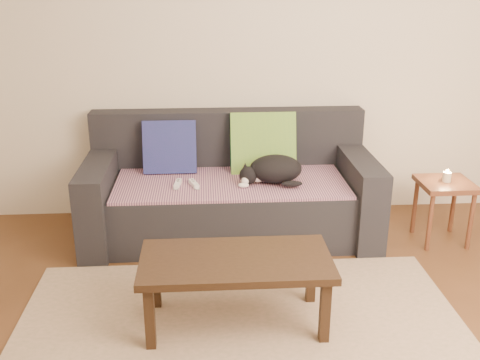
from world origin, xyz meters
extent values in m
cube|color=beige|center=(0.00, 2.00, 1.30)|extent=(4.50, 0.04, 2.60)
cube|color=#232328|center=(0.00, 1.50, 0.21)|extent=(1.70, 0.78, 0.42)
cube|color=#232328|center=(0.00, 1.90, 0.65)|extent=(2.10, 0.18, 0.45)
cube|color=#232328|center=(-0.95, 1.50, 0.30)|extent=(0.20, 0.90, 0.60)
cube|color=#232328|center=(0.95, 1.50, 0.30)|extent=(0.20, 0.90, 0.60)
cube|color=#44284B|center=(0.00, 1.48, 0.43)|extent=(1.66, 0.74, 0.02)
cube|color=navy|center=(-0.44, 1.74, 0.63)|extent=(0.40, 0.19, 0.41)
cube|color=#0E5B3E|center=(0.26, 1.74, 0.63)|extent=(0.49, 0.26, 0.51)
ellipsoid|color=black|center=(0.32, 1.45, 0.54)|extent=(0.46, 0.41, 0.20)
sphere|color=black|center=(0.12, 1.41, 0.51)|extent=(0.17, 0.17, 0.13)
sphere|color=white|center=(0.10, 1.36, 0.49)|extent=(0.07, 0.07, 0.05)
ellipsoid|color=black|center=(0.42, 1.30, 0.48)|extent=(0.16, 0.11, 0.04)
cube|color=white|center=(-0.38, 1.41, 0.46)|extent=(0.05, 0.15, 0.03)
cube|color=white|center=(-0.26, 1.40, 0.46)|extent=(0.08, 0.15, 0.03)
cube|color=brown|center=(1.53, 1.32, 0.44)|extent=(0.37, 0.37, 0.04)
cylinder|color=brown|center=(1.38, 1.17, 0.21)|extent=(0.03, 0.03, 0.42)
cylinder|color=brown|center=(1.68, 1.17, 0.21)|extent=(0.03, 0.03, 0.42)
cylinder|color=brown|center=(1.38, 1.46, 0.21)|extent=(0.03, 0.03, 0.42)
cylinder|color=brown|center=(1.68, 1.46, 0.21)|extent=(0.03, 0.03, 0.42)
cylinder|color=beige|center=(1.53, 1.32, 0.50)|extent=(0.06, 0.06, 0.07)
sphere|color=#FFBF59|center=(1.53, 1.32, 0.54)|extent=(0.02, 0.02, 0.02)
cube|color=tan|center=(0.00, 0.15, 0.01)|extent=(2.50, 1.80, 0.01)
cube|color=black|center=(-0.03, 0.35, 0.39)|extent=(1.03, 0.52, 0.04)
cube|color=black|center=(-0.48, 0.16, 0.19)|extent=(0.05, 0.05, 0.37)
cube|color=black|center=(0.43, 0.16, 0.19)|extent=(0.05, 0.05, 0.37)
cube|color=black|center=(-0.48, 0.55, 0.19)|extent=(0.05, 0.05, 0.37)
cube|color=black|center=(0.43, 0.55, 0.19)|extent=(0.05, 0.05, 0.37)
camera|label=1|loc=(-0.18, -2.33, 1.84)|focal=42.00mm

